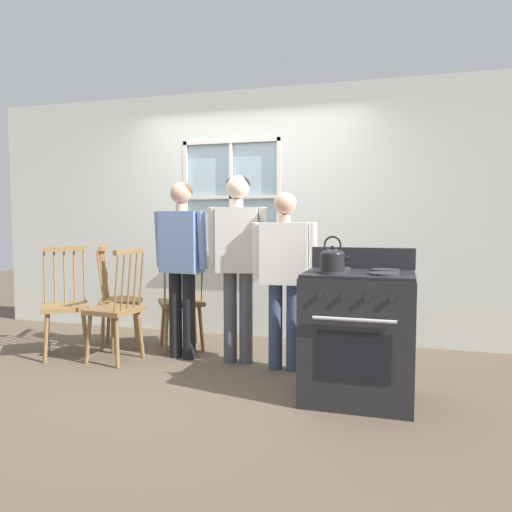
{
  "coord_description": "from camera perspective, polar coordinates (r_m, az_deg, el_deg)",
  "views": [
    {
      "loc": [
        1.63,
        -3.86,
        1.3
      ],
      "look_at": [
        0.47,
        0.03,
        1.0
      ],
      "focal_mm": 35.0,
      "sensor_mm": 36.0,
      "label": 1
    }
  ],
  "objects": [
    {
      "name": "ground_plane",
      "position": [
        4.39,
        -6.15,
        -13.02
      ],
      "size": [
        16.0,
        16.0,
        0.0
      ],
      "primitive_type": "plane",
      "color": "brown"
    },
    {
      "name": "person_elderly_left",
      "position": [
        4.67,
        -8.5,
        0.35
      ],
      "size": [
        0.54,
        0.25,
        1.64
      ],
      "rotation": [
        0.0,
        0.0,
        -0.11
      ],
      "color": "black",
      "rests_on": "ground_plane"
    },
    {
      "name": "stove",
      "position": [
        3.7,
        11.62,
        -8.77
      ],
      "size": [
        0.77,
        0.68,
        1.08
      ],
      "color": "#232326",
      "rests_on": "ground_plane"
    },
    {
      "name": "potted_plant",
      "position": [
        5.54,
        -4.29,
        1.19
      ],
      "size": [
        0.14,
        0.14,
        0.29
      ],
      "color": "beige",
      "rests_on": "wall_back"
    },
    {
      "name": "kettle",
      "position": [
        3.51,
        8.74,
        -0.34
      ],
      "size": [
        0.21,
        0.17,
        0.25
      ],
      "color": "black",
      "rests_on": "stove"
    },
    {
      "name": "chair_by_window",
      "position": [
        4.76,
        -15.66,
        -5.98
      ],
      "size": [
        0.45,
        0.46,
        1.03
      ],
      "rotation": [
        0.0,
        0.0,
        -1.68
      ],
      "color": "olive",
      "rests_on": "ground_plane"
    },
    {
      "name": "person_teen_center",
      "position": [
        4.46,
        -2.08,
        0.78
      ],
      "size": [
        0.54,
        0.27,
        1.69
      ],
      "rotation": [
        0.0,
        0.0,
        0.17
      ],
      "color": "#4C4C51",
      "rests_on": "ground_plane"
    },
    {
      "name": "chair_near_wall",
      "position": [
        5.04,
        -8.49,
        -5.28
      ],
      "size": [
        0.57,
        0.56,
        1.03
      ],
      "rotation": [
        0.0,
        0.0,
        -2.56
      ],
      "color": "olive",
      "rests_on": "ground_plane"
    },
    {
      "name": "wall_back",
      "position": [
        5.51,
        -0.47,
        4.61
      ],
      "size": [
        6.4,
        0.16,
        2.7
      ],
      "color": "silver",
      "rests_on": "ground_plane"
    },
    {
      "name": "person_adult_right",
      "position": [
        4.26,
        3.29,
        -0.97
      ],
      "size": [
        0.56,
        0.24,
        1.52
      ],
      "rotation": [
        0.0,
        0.0,
        0.08
      ],
      "color": "#384766",
      "rests_on": "ground_plane"
    },
    {
      "name": "chair_near_stove",
      "position": [
        5.1,
        -20.96,
        -5.42
      ],
      "size": [
        0.58,
        0.57,
        1.03
      ],
      "rotation": [
        0.0,
        0.0,
        0.65
      ],
      "color": "olive",
      "rests_on": "ground_plane"
    },
    {
      "name": "chair_center_cluster",
      "position": [
        5.3,
        -15.38,
        -4.93
      ],
      "size": [
        0.54,
        0.55,
        1.03
      ],
      "rotation": [
        0.0,
        0.0,
        1.99
      ],
      "color": "olive",
      "rests_on": "ground_plane"
    }
  ]
}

